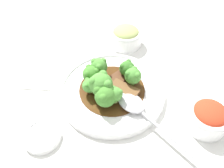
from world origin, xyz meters
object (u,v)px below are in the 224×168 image
(broccoli_floret_1, at_px, (115,94))
(side_bowl_appetizer, at_px, (126,36))
(broccoli_floret_7, at_px, (91,74))
(broccoli_floret_4, at_px, (89,85))
(beef_strip_2, at_px, (124,90))
(serving_spoon, at_px, (136,107))
(broccoli_floret_3, at_px, (127,68))
(sauce_dish, at_px, (42,136))
(broccoli_floret_6, at_px, (101,84))
(broccoli_floret_0, at_px, (133,76))
(side_bowl_kimchi, at_px, (208,117))
(broccoli_floret_2, at_px, (99,66))
(broccoli_floret_5, at_px, (104,96))
(main_plate, at_px, (112,90))
(beef_strip_0, at_px, (117,79))
(beef_strip_1, at_px, (105,82))

(broccoli_floret_1, relative_size, side_bowl_appetizer, 0.45)
(broccoli_floret_7, bearing_deg, broccoli_floret_4, -167.73)
(beef_strip_2, height_order, serving_spoon, serving_spoon)
(side_bowl_appetizer, bearing_deg, broccoli_floret_7, 168.89)
(broccoli_floret_3, height_order, broccoli_floret_7, broccoli_floret_7)
(sauce_dish, bearing_deg, beef_strip_2, -41.19)
(broccoli_floret_6, distance_m, sauce_dish, 0.17)
(broccoli_floret_0, relative_size, sauce_dish, 0.59)
(broccoli_floret_1, xyz_separation_m, side_bowl_kimchi, (0.01, -0.20, -0.02))
(broccoli_floret_1, xyz_separation_m, broccoli_floret_2, (0.07, 0.06, 0.00))
(side_bowl_appetizer, bearing_deg, broccoli_floret_6, 179.40)
(broccoli_floret_4, bearing_deg, broccoli_floret_5, -118.42)
(side_bowl_appetizer, height_order, sauce_dish, side_bowl_appetizer)
(broccoli_floret_7, relative_size, sauce_dish, 0.59)
(main_plate, distance_m, side_bowl_kimchi, 0.22)
(beef_strip_0, bearing_deg, broccoli_floret_0, -88.37)
(broccoli_floret_4, xyz_separation_m, broccoli_floret_5, (-0.02, -0.04, 0.01))
(broccoli_floret_7, relative_size, side_bowl_kimchi, 0.52)
(beef_strip_1, bearing_deg, broccoli_floret_6, -177.25)
(side_bowl_kimchi, bearing_deg, broccoli_floret_4, 89.58)
(broccoli_floret_3, height_order, sauce_dish, broccoli_floret_3)
(broccoli_floret_2, relative_size, broccoli_floret_3, 1.16)
(broccoli_floret_1, bearing_deg, main_plate, 26.63)
(broccoli_floret_7, bearing_deg, main_plate, -97.01)
(main_plate, height_order, sauce_dish, main_plate)
(broccoli_floret_3, distance_m, broccoli_floret_6, 0.09)
(main_plate, relative_size, side_bowl_kimchi, 2.87)
(broccoli_floret_3, height_order, side_bowl_kimchi, broccoli_floret_3)
(beef_strip_2, bearing_deg, main_plate, 83.65)
(broccoli_floret_3, relative_size, side_bowl_appetizer, 0.46)
(broccoli_floret_4, distance_m, sauce_dish, 0.15)
(beef_strip_2, xyz_separation_m, serving_spoon, (-0.04, -0.04, 0.00))
(broccoli_floret_3, bearing_deg, beef_strip_2, -171.82)
(beef_strip_0, xyz_separation_m, serving_spoon, (-0.07, -0.06, 0.00))
(broccoli_floret_7, bearing_deg, sauce_dish, 163.11)
(beef_strip_1, height_order, broccoli_floret_3, broccoli_floret_3)
(broccoli_floret_0, bearing_deg, broccoli_floret_1, 159.39)
(broccoli_floret_5, height_order, broccoli_floret_7, broccoli_floret_5)
(main_plate, relative_size, broccoli_floret_0, 5.54)
(beef_strip_1, bearing_deg, broccoli_floret_4, 140.81)
(beef_strip_2, height_order, broccoli_floret_6, broccoli_floret_6)
(sauce_dish, bearing_deg, broccoli_floret_1, -45.31)
(side_bowl_kimchi, distance_m, side_bowl_appetizer, 0.33)
(main_plate, height_order, broccoli_floret_2, broccoli_floret_2)
(main_plate, bearing_deg, broccoli_floret_6, 141.62)
(beef_strip_1, height_order, broccoli_floret_7, broccoli_floret_7)
(broccoli_floret_1, height_order, side_bowl_appetizer, broccoli_floret_1)
(beef_strip_2, relative_size, broccoli_floret_0, 1.59)
(beef_strip_1, distance_m, side_bowl_kimchi, 0.25)
(main_plate, relative_size, beef_strip_2, 3.48)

